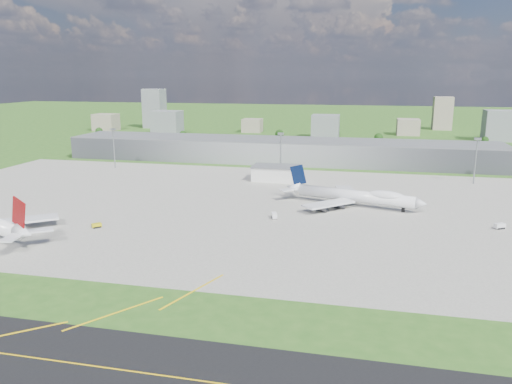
% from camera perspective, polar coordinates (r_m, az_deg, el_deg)
% --- Properties ---
extents(ground, '(1400.00, 1400.00, 0.00)m').
position_cam_1_polar(ground, '(339.59, 2.16, 3.13)').
color(ground, '#2B571B').
rests_on(ground, ground).
extents(apron, '(360.00, 190.00, 0.08)m').
position_cam_1_polar(apron, '(232.35, -0.40, -1.62)').
color(apron, gray).
rests_on(apron, ground).
extents(terminal, '(300.00, 42.00, 15.00)m').
position_cam_1_polar(terminal, '(352.94, 2.62, 4.74)').
color(terminal, gray).
rests_on(terminal, ground).
extents(ops_building, '(26.00, 16.00, 8.00)m').
position_cam_1_polar(ops_building, '(288.74, 2.30, 2.13)').
color(ops_building, silver).
rests_on(ops_building, ground).
extents(mast_west, '(3.50, 2.00, 25.90)m').
position_cam_1_polar(mast_west, '(337.54, -15.97, 5.61)').
color(mast_west, gray).
rests_on(mast_west, ground).
extents(mast_center, '(3.50, 2.00, 25.90)m').
position_cam_1_polar(mast_center, '(301.03, 2.84, 5.23)').
color(mast_center, gray).
rests_on(mast_center, ground).
extents(mast_east, '(3.50, 2.00, 25.90)m').
position_cam_1_polar(mast_east, '(302.49, 23.89, 4.15)').
color(mast_east, gray).
rests_on(mast_east, ground).
extents(airliner_blue_quad, '(65.72, 50.56, 17.46)m').
position_cam_1_polar(airliner_blue_quad, '(235.66, 11.26, -0.46)').
color(airliner_blue_quad, silver).
rests_on(airliner_blue_quad, ground).
extents(tug_yellow, '(4.04, 4.04, 1.80)m').
position_cam_1_polar(tug_yellow, '(209.41, -17.76, -3.68)').
color(tug_yellow, '#C9BA0B').
rests_on(tug_yellow, ground).
extents(van_white_near, '(3.31, 4.96, 2.36)m').
position_cam_1_polar(van_white_near, '(212.52, 2.10, -2.73)').
color(van_white_near, white).
rests_on(van_white_near, ground).
extents(van_white_far, '(4.71, 3.89, 2.25)m').
position_cam_1_polar(van_white_far, '(220.40, 26.08, -3.53)').
color(van_white_far, silver).
rests_on(van_white_far, ground).
extents(bldg_far_w, '(24.00, 20.00, 18.00)m').
position_cam_1_polar(bldg_far_w, '(574.65, -16.78, 7.65)').
color(bldg_far_w, gray).
rests_on(bldg_far_w, ground).
extents(bldg_w, '(28.00, 22.00, 24.00)m').
position_cam_1_polar(bldg_w, '(521.36, -10.12, 7.81)').
color(bldg_w, slate).
rests_on(bldg_w, ground).
extents(bldg_cw, '(20.00, 18.00, 14.00)m').
position_cam_1_polar(bldg_cw, '(535.22, -0.43, 7.61)').
color(bldg_cw, gray).
rests_on(bldg_cw, ground).
extents(bldg_c, '(26.00, 20.00, 22.00)m').
position_cam_1_polar(bldg_c, '(492.82, 7.94, 7.47)').
color(bldg_c, slate).
rests_on(bldg_c, ground).
extents(bldg_ce, '(22.00, 24.00, 16.00)m').
position_cam_1_polar(bldg_ce, '(532.65, 16.98, 7.12)').
color(bldg_ce, gray).
rests_on(bldg_ce, ground).
extents(bldg_e, '(30.00, 22.00, 28.00)m').
position_cam_1_polar(bldg_e, '(514.73, 26.22, 6.82)').
color(bldg_e, slate).
rests_on(bldg_e, ground).
extents(bldg_tall_w, '(22.00, 20.00, 44.00)m').
position_cam_1_polar(bldg_tall_w, '(591.34, -11.53, 9.35)').
color(bldg_tall_w, slate).
rests_on(bldg_tall_w, ground).
extents(bldg_tall_e, '(20.00, 18.00, 36.00)m').
position_cam_1_polar(bldg_tall_e, '(595.43, 20.53, 8.42)').
color(bldg_tall_e, gray).
rests_on(bldg_tall_e, ground).
extents(tree_far_w, '(7.20, 7.20, 8.80)m').
position_cam_1_polar(tree_far_w, '(521.93, -17.50, 6.66)').
color(tree_far_w, '#382314').
rests_on(tree_far_w, ground).
extents(tree_w, '(6.75, 6.75, 8.25)m').
position_cam_1_polar(tree_w, '(478.65, -8.37, 6.54)').
color(tree_w, '#382314').
rests_on(tree_w, ground).
extents(tree_c, '(8.10, 8.10, 9.90)m').
position_cam_1_polar(tree_c, '(468.89, 2.69, 6.65)').
color(tree_c, '#382314').
rests_on(tree_c, ground).
extents(tree_e, '(7.65, 7.65, 9.35)m').
position_cam_1_polar(tree_e, '(457.01, 13.82, 6.07)').
color(tree_e, '#382314').
rests_on(tree_e, ground).
extents(tree_far_e, '(6.30, 6.30, 7.70)m').
position_cam_1_polar(tree_far_e, '(477.35, 24.70, 5.42)').
color(tree_far_e, '#382314').
rests_on(tree_far_e, ground).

